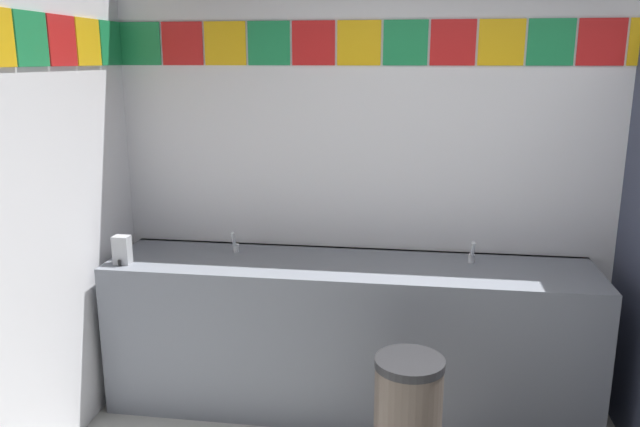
% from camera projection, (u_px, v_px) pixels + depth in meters
% --- Properties ---
extents(wall_back, '(4.41, 0.09, 2.71)m').
position_uv_depth(wall_back, '(492.00, 170.00, 3.63)').
color(wall_back, silver).
rests_on(wall_back, ground_plane).
extents(vanity_counter, '(2.72, 0.62, 0.87)m').
position_uv_depth(vanity_counter, '(348.00, 334.00, 3.63)').
color(vanity_counter, slate).
rests_on(vanity_counter, ground_plane).
extents(faucet_left, '(0.04, 0.10, 0.14)m').
position_uv_depth(faucet_left, '(235.00, 245.00, 3.69)').
color(faucet_left, silver).
rests_on(faucet_left, vanity_counter).
extents(faucet_right, '(0.04, 0.10, 0.14)m').
position_uv_depth(faucet_right, '(472.00, 255.00, 3.50)').
color(faucet_right, silver).
rests_on(faucet_right, vanity_counter).
extents(soap_dispenser, '(0.09, 0.09, 0.16)m').
position_uv_depth(soap_dispenser, '(122.00, 250.00, 3.50)').
color(soap_dispenser, '#B7BABF').
rests_on(soap_dispenser, vanity_counter).
extents(trash_bin, '(0.32, 0.32, 0.67)m').
position_uv_depth(trash_bin, '(407.00, 425.00, 2.91)').
color(trash_bin, brown).
rests_on(trash_bin, ground_plane).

